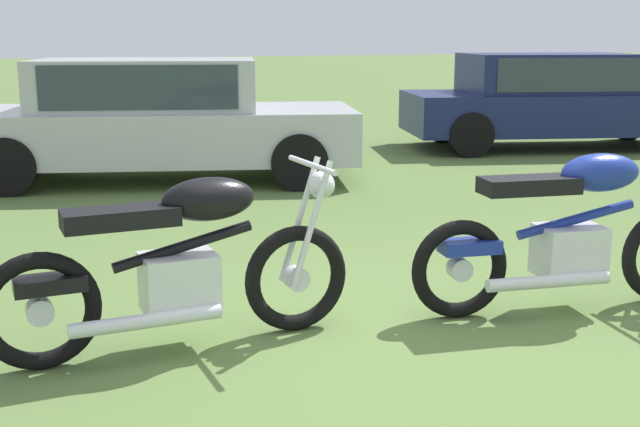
{
  "coord_description": "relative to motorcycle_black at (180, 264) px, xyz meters",
  "views": [
    {
      "loc": [
        -2.09,
        -4.01,
        1.71
      ],
      "look_at": [
        -0.23,
        0.56,
        0.63
      ],
      "focal_mm": 45.87,
      "sensor_mm": 36.0,
      "label": 1
    }
  ],
  "objects": [
    {
      "name": "car_navy",
      "position": [
        7.09,
        6.0,
        0.32
      ],
      "size": [
        4.84,
        2.93,
        1.43
      ],
      "rotation": [
        0.0,
        0.0,
        -0.28
      ],
      "color": "#161E4C",
      "rests_on": "ground"
    },
    {
      "name": "motorcycle_blue",
      "position": [
        2.42,
        -0.26,
        0.01
      ],
      "size": [
        2.03,
        0.66,
        1.02
      ],
      "rotation": [
        0.0,
        0.0,
        -0.15
      ],
      "color": "black",
      "rests_on": "ground"
    },
    {
      "name": "car_silver",
      "position": [
        0.93,
        5.45,
        0.32
      ],
      "size": [
        4.88,
        3.02,
        1.43
      ],
      "rotation": [
        0.0,
        0.0,
        -0.28
      ],
      "color": "#B2B5BA",
      "rests_on": "ground"
    },
    {
      "name": "ground_plane",
      "position": [
        1.18,
        -0.26,
        -0.48
      ],
      "size": [
        120.0,
        120.0,
        0.0
      ],
      "primitive_type": "plane",
      "color": "#567038"
    },
    {
      "name": "motorcycle_black",
      "position": [
        0.0,
        0.0,
        0.0
      ],
      "size": [
        2.06,
        0.64,
        1.02
      ],
      "rotation": [
        0.0,
        0.0,
        0.03
      ],
      "color": "black",
      "rests_on": "ground"
    }
  ]
}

